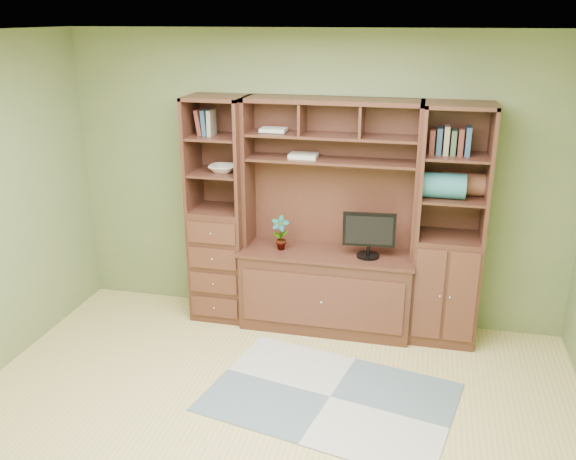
% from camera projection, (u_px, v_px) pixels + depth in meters
% --- Properties ---
extents(room, '(4.60, 4.10, 2.64)m').
position_uv_depth(room, '(252.00, 265.00, 3.61)').
color(room, '#D7BD71').
rests_on(room, ground).
extents(center_hutch, '(1.54, 0.53, 2.05)m').
position_uv_depth(center_hutch, '(328.00, 220.00, 5.25)').
color(center_hutch, '#442217').
rests_on(center_hutch, ground).
extents(left_tower, '(0.50, 0.45, 2.05)m').
position_uv_depth(left_tower, '(219.00, 211.00, 5.50)').
color(left_tower, '#442217').
rests_on(left_tower, ground).
extents(right_tower, '(0.55, 0.45, 2.05)m').
position_uv_depth(right_tower, '(450.00, 227.00, 5.07)').
color(right_tower, '#442217').
rests_on(right_tower, ground).
extents(rug, '(1.97, 1.51, 0.01)m').
position_uv_depth(rug, '(330.00, 397.00, 4.54)').
color(rug, '#929797').
rests_on(rug, ground).
extents(monitor, '(0.46, 0.23, 0.55)m').
position_uv_depth(monitor, '(369.00, 227.00, 5.15)').
color(monitor, black).
rests_on(monitor, center_hutch).
extents(orchid, '(0.16, 0.11, 0.31)m').
position_uv_depth(orchid, '(280.00, 233.00, 5.36)').
color(orchid, '#9C5F34').
rests_on(orchid, center_hutch).
extents(magazines, '(0.24, 0.17, 0.04)m').
position_uv_depth(magazines, '(303.00, 156.00, 5.21)').
color(magazines, '#BFB6A3').
rests_on(magazines, center_hutch).
extents(bowl, '(0.24, 0.24, 0.06)m').
position_uv_depth(bowl, '(223.00, 168.00, 5.36)').
color(bowl, silver).
rests_on(bowl, left_tower).
extents(blanket_teal, '(0.36, 0.21, 0.21)m').
position_uv_depth(blanket_teal, '(443.00, 186.00, 4.92)').
color(blanket_teal, '#2C6D74').
rests_on(blanket_teal, right_tower).
extents(blanket_red, '(0.34, 0.19, 0.19)m').
position_uv_depth(blanket_red, '(463.00, 184.00, 5.01)').
color(blanket_red, brown).
rests_on(blanket_red, right_tower).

